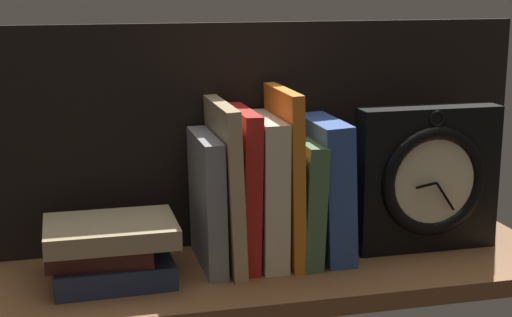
{
  "coord_description": "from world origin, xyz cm",
  "views": [
    {
      "loc": [
        -28.78,
        -99.09,
        39.16
      ],
      "look_at": [
        -2.7,
        3.28,
        14.87
      ],
      "focal_mm": 54.89,
      "sensor_mm": 36.0,
      "label": 1
    }
  ],
  "objects": [
    {
      "name": "ground_plane",
      "position": [
        0.0,
        0.0,
        -1.25
      ],
      "size": [
        81.11,
        25.19,
        2.5
      ],
      "primitive_type": "cube",
      "color": "brown"
    },
    {
      "name": "back_panel",
      "position": [
        0.0,
        12.0,
        16.55
      ],
      "size": [
        81.11,
        1.2,
        33.1
      ],
      "primitive_type": "cube",
      "color": "black",
      "rests_on": "ground_plane"
    },
    {
      "name": "book_gray_chess",
      "position": [
        -9.69,
        3.28,
        9.25
      ],
      "size": [
        3.02,
        14.64,
        18.55
      ],
      "primitive_type": "cube",
      "rotation": [
        0.0,
        -0.02,
        0.0
      ],
      "color": "gray",
      "rests_on": "ground_plane"
    },
    {
      "name": "book_tan_shortstories",
      "position": [
        -7.12,
        3.28,
        11.44
      ],
      "size": [
        2.8,
        16.23,
        22.93
      ],
      "primitive_type": "cube",
      "rotation": [
        0.0,
        -0.04,
        0.0
      ],
      "color": "tan",
      "rests_on": "ground_plane"
    },
    {
      "name": "book_red_requiem",
      "position": [
        -4.68,
        3.28,
        10.92
      ],
      "size": [
        2.77,
        13.58,
        21.87
      ],
      "primitive_type": "cube",
      "rotation": [
        0.0,
        0.02,
        0.0
      ],
      "color": "red",
      "rests_on": "ground_plane"
    },
    {
      "name": "book_cream_twain",
      "position": [
        -1.44,
        3.28,
        10.32
      ],
      "size": [
        3.53,
        14.16,
        20.66
      ],
      "primitive_type": "cube",
      "rotation": [
        0.0,
        -0.0,
        0.0
      ],
      "color": "beige",
      "rests_on": "ground_plane"
    },
    {
      "name": "book_orange_pandolfini",
      "position": [
        1.45,
        3.28,
        12.24
      ],
      "size": [
        2.35,
        14.54,
        24.51
      ],
      "primitive_type": "cube",
      "rotation": [
        0.0,
        -0.03,
        0.0
      ],
      "color": "orange",
      "rests_on": "ground_plane"
    },
    {
      "name": "book_green_romantic",
      "position": [
        3.99,
        3.28,
        8.66
      ],
      "size": [
        3.39,
        14.65,
        17.41
      ],
      "primitive_type": "cube",
      "rotation": [
        0.0,
        0.04,
        0.0
      ],
      "color": "#476B44",
      "rests_on": "ground_plane"
    },
    {
      "name": "book_blue_modern",
      "position": [
        7.71,
        3.28,
        9.95
      ],
      "size": [
        5.03,
        13.85,
        20.07
      ],
      "primitive_type": "cube",
      "rotation": [
        0.0,
        -0.05,
        0.0
      ],
      "color": "#2D4C8E",
      "rests_on": "ground_plane"
    },
    {
      "name": "framed_clock",
      "position": [
        22.88,
        1.74,
        10.68
      ],
      "size": [
        21.27,
        6.09,
        21.27
      ],
      "color": "black",
      "rests_on": "ground_plane"
    },
    {
      "name": "book_stack_side",
      "position": [
        -23.5,
        0.58,
        4.21
      ],
      "size": [
        17.03,
        13.41,
        8.29
      ],
      "color": "#232D4C",
      "rests_on": "ground_plane"
    }
  ]
}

